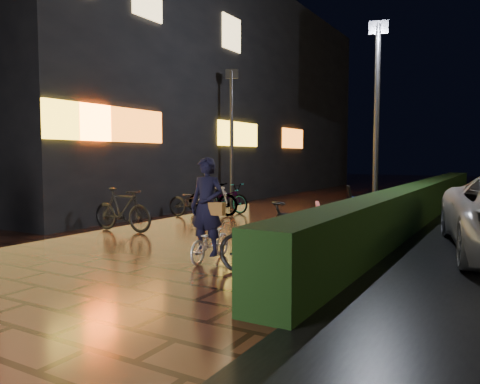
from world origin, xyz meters
The scene contains 10 objects.
ground centered at (0.00, 0.00, 0.00)m, with size 80.00×80.00×0.00m, color #381911.
hedge centered at (3.30, 8.00, 0.50)m, with size 0.70×20.00×1.00m, color black.
storefront_block centered at (-9.50, 11.50, 4.50)m, with size 12.09×22.00×9.00m.
lamp_post_hedge centered at (2.35, 6.33, 2.91)m, with size 0.50×0.21×5.28m.
lamp_post_sf centered at (-2.84, 7.49, 2.59)m, with size 0.44×0.23×4.71m.
cyclist centered at (1.14, 0.21, 0.65)m, with size 0.65×1.25×1.75m.
traffic_barrier centered at (1.89, 3.32, 0.36)m, with size 1.03×1.77×0.73m.
cart_assembly centered at (2.25, 5.14, 0.55)m, with size 0.68×0.73×1.08m.
parked_bikes_storefront centered at (-2.31, 4.58, 0.49)m, with size 1.89×5.13×1.03m.
parked_bikes_hedge centered at (2.50, 0.18, 0.49)m, with size 1.77×1.43×1.03m.
Camera 1 is at (5.53, -6.23, 1.76)m, focal length 35.00 mm.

